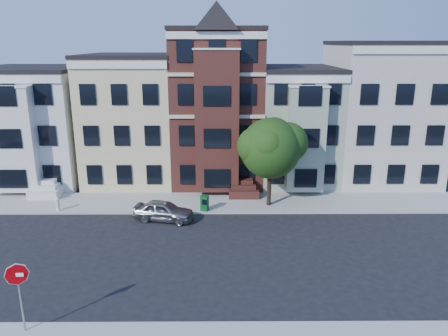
{
  "coord_description": "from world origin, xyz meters",
  "views": [
    {
      "loc": [
        0.32,
        -21.48,
        11.23
      ],
      "look_at": [
        0.47,
        2.74,
        4.2
      ],
      "focal_mm": 35.0,
      "sensor_mm": 36.0,
      "label": 1
    }
  ],
  "objects_px": {
    "parked_car": "(164,211)",
    "newspaper_box": "(205,203)",
    "street_tree": "(270,152)",
    "stop_sign": "(20,293)",
    "fire_hydrant": "(58,205)"
  },
  "relations": [
    {
      "from": "parked_car",
      "to": "newspaper_box",
      "type": "bearing_deg",
      "value": -50.8
    },
    {
      "from": "parked_car",
      "to": "street_tree",
      "type": "bearing_deg",
      "value": -58.9
    },
    {
      "from": "street_tree",
      "to": "parked_car",
      "type": "distance_m",
      "value": 8.18
    },
    {
      "from": "parked_car",
      "to": "fire_hydrant",
      "type": "bearing_deg",
      "value": 92.07
    },
    {
      "from": "parked_car",
      "to": "stop_sign",
      "type": "relative_size",
      "value": 1.16
    },
    {
      "from": "street_tree",
      "to": "stop_sign",
      "type": "height_order",
      "value": "street_tree"
    },
    {
      "from": "street_tree",
      "to": "stop_sign",
      "type": "distance_m",
      "value": 17.96
    },
    {
      "from": "fire_hydrant",
      "to": "newspaper_box",
      "type": "bearing_deg",
      "value": -0.31
    },
    {
      "from": "fire_hydrant",
      "to": "stop_sign",
      "type": "bearing_deg",
      "value": -75.68
    },
    {
      "from": "parked_car",
      "to": "stop_sign",
      "type": "bearing_deg",
      "value": 173.02
    },
    {
      "from": "street_tree",
      "to": "fire_hydrant",
      "type": "bearing_deg",
      "value": -175.99
    },
    {
      "from": "fire_hydrant",
      "to": "stop_sign",
      "type": "height_order",
      "value": "stop_sign"
    },
    {
      "from": "newspaper_box",
      "to": "fire_hydrant",
      "type": "xyz_separation_m",
      "value": [
        -9.98,
        0.05,
        -0.17
      ]
    },
    {
      "from": "parked_car",
      "to": "newspaper_box",
      "type": "relative_size",
      "value": 3.64
    },
    {
      "from": "street_tree",
      "to": "fire_hydrant",
      "type": "height_order",
      "value": "street_tree"
    }
  ]
}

